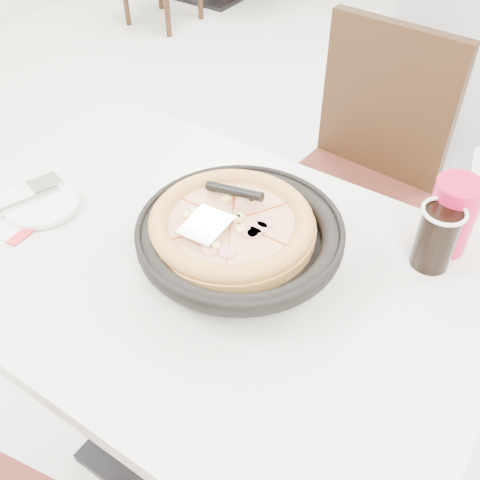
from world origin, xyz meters
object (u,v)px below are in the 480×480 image
Objects in this scene: main_table at (204,362)px; pizza at (232,229)px; chair_far at (345,195)px; side_plate at (43,205)px; red_cup at (451,216)px; cola_glass at (436,239)px; pizza_pan at (240,243)px; diner_person at (436,30)px.

main_table is 3.56× the size of pizza.
chair_far reaches higher than side_plate.
pizza is (0.02, -0.64, 0.34)m from chair_far.
main_table is 0.54m from side_plate.
side_plate is at bearing -153.95° from red_cup.
cola_glass is 0.07m from red_cup.
cola_glass is (0.40, 0.25, 0.44)m from main_table.
side_plate is at bearing -164.04° from pizza.
chair_far is 0.64m from red_cup.
red_cup reaches higher than main_table.
pizza_pan reaches higher than side_plate.
main_table is 0.69m from red_cup.
main_table is at bearing -148.53° from cola_glass.
pizza reaches higher than pizza_pan.
pizza_pan is at bearing -18.64° from pizza.
main_table is 0.70m from chair_far.
red_cup is at bearing 37.53° from main_table.
pizza reaches higher than side_plate.
red_cup is at bearing 39.41° from pizza_pan.
red_cup is at bearing 36.33° from pizza.
pizza_pan is 1.14m from diner_person.
diner_person is (0.06, 1.18, 0.46)m from main_table.
side_plate is 0.84m from cola_glass.
main_table is 0.43m from pizza_pan.
cola_glass is at bearing 133.61° from chair_far.
chair_far is 2.77× the size of pizza_pan.
chair_far reaches higher than pizza.
cola_glass is 0.08× the size of diner_person.
red_cup is at bearing 86.26° from cola_glass.
pizza is at bearing -150.97° from cola_glass.
pizza is (0.05, 0.05, 0.44)m from main_table.
diner_person is (-0.01, 1.14, 0.04)m from pizza_pan.
cola_glass reaches higher than pizza.
pizza is 2.08× the size of side_plate.
pizza_pan is (0.08, 0.04, 0.42)m from main_table.
diner_person is at bearing 89.42° from pizza.
chair_far is 0.67m from cola_glass.
chair_far is 0.57× the size of diner_person.
chair_far is 5.87× the size of side_plate.
pizza is 2.59× the size of cola_glass.
red_cup is at bearing 104.47° from diner_person.
red_cup is 0.93m from diner_person.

